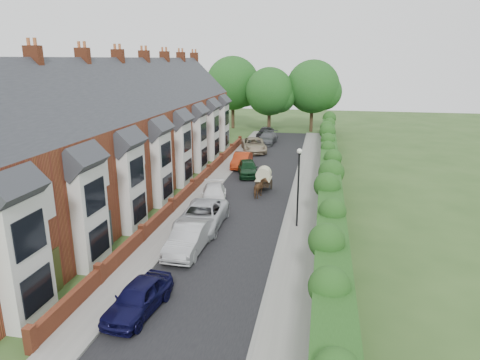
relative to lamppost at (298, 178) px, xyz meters
The scene contains 24 objects.
ground 6.20m from the lamppost, 130.36° to the right, with size 140.00×140.00×0.00m, color #2D4C1E.
road 8.66m from the lamppost, 119.12° to the left, with size 6.00×58.00×0.02m, color black.
pavement_hedge_side 7.71m from the lamppost, 88.36° to the left, with size 2.20×58.00×0.12m, color gray.
pavement_house_side 10.93m from the lamppost, 137.91° to the left, with size 1.70×58.00×0.12m, color gray.
kerb_hedge_side 7.76m from the lamppost, 96.92° to the left, with size 0.18×58.00×0.13m, color gray.
kerb_house_side 10.38m from the lamppost, 134.79° to the left, with size 0.18×58.00×0.13m, color gray.
hedge 7.47m from the lamppost, 74.05° to the left, with size 2.10×58.00×2.85m.
terrace_row 15.52m from the lamppost, 157.25° to the left, with size 9.05×40.50×11.50m.
garden_wall_row 10.98m from the lamppost, 145.56° to the left, with size 0.35×40.35×1.10m.
lamppost is the anchor object (origin of this frame).
tree_far_left 36.66m from the lamppost, 99.53° to the left, with size 7.14×6.80×9.29m.
tree_far_right 38.20m from the lamppost, 90.02° to the left, with size 7.98×7.60×10.31m.
tree_far_back 41.01m from the lamppost, 107.06° to the left, with size 8.40×8.00×10.82m.
car_navy 12.60m from the lamppost, 118.95° to the right, with size 1.62×4.03×1.37m, color black.
car_silver_a 7.74m from the lamppost, 141.04° to the right, with size 1.64×4.70×1.55m, color #9E9FA3.
car_silver_b 6.54m from the lamppost, 169.04° to the right, with size 2.62×5.68×1.58m, color silver.
car_white 7.87m from the lamppost, 149.68° to the left, with size 1.82×4.48×1.30m, color white.
car_green 13.19m from the lamppost, 114.00° to the left, with size 1.73×4.31×1.47m, color black.
car_red 16.36m from the lamppost, 113.34° to the left, with size 1.54×4.42×1.46m, color #9B2C10.
car_beige 23.33m from the lamppost, 106.02° to the left, with size 2.61×5.66×1.57m, color tan.
car_grey 28.04m from the lamppost, 101.35° to the left, with size 2.03×4.99×1.45m, color #4E5055.
car_black 32.67m from the lamppost, 101.33° to the left, with size 1.71×4.24×1.45m, color black.
horse 7.02m from the lamppost, 119.32° to the left, with size 0.77×1.70×1.44m, color #52341E.
horse_cart 8.46m from the lamppost, 113.01° to the left, with size 1.24×2.75×1.98m.
Camera 1 is at (4.71, -21.65, 10.42)m, focal length 32.00 mm.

